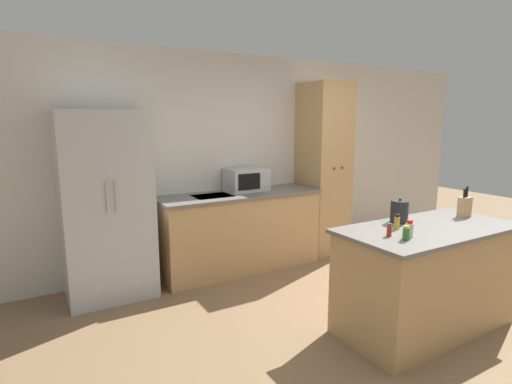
{
  "coord_description": "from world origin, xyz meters",
  "views": [
    {
      "loc": [
        -2.82,
        -2.18,
        1.79
      ],
      "look_at": [
        -0.73,
        1.4,
        1.05
      ],
      "focal_mm": 28.0,
      "sensor_mm": 36.0,
      "label": 1
    }
  ],
  "objects": [
    {
      "name": "spice_bottle_green_herb",
      "position": [
        -0.21,
        -0.01,
        0.97
      ],
      "size": [
        0.04,
        0.04,
        0.12
      ],
      "color": "gold",
      "rests_on": "kitchen_island"
    },
    {
      "name": "knife_block",
      "position": [
        0.68,
        -0.03,
        1.01
      ],
      "size": [
        0.12,
        0.07,
        0.28
      ],
      "color": "tan",
      "rests_on": "kitchen_island"
    },
    {
      "name": "refrigerator",
      "position": [
        -2.14,
        1.98,
        0.95
      ],
      "size": [
        0.85,
        0.67,
        1.89
      ],
      "color": "#B7BABC",
      "rests_on": "ground_plane"
    },
    {
      "name": "spice_bottle_tall_dark",
      "position": [
        -0.32,
        -0.22,
        0.97
      ],
      "size": [
        0.06,
        0.06,
        0.14
      ],
      "color": "beige",
      "rests_on": "kitchen_island"
    },
    {
      "name": "microwave",
      "position": [
        -0.46,
        2.1,
        1.08
      ],
      "size": [
        0.49,
        0.36,
        0.28
      ],
      "color": "#B2B5B7",
      "rests_on": "back_counter"
    },
    {
      "name": "spice_bottle_short_red",
      "position": [
        -0.4,
        -0.26,
        0.96
      ],
      "size": [
        0.05,
        0.05,
        0.11
      ],
      "color": "#337033",
      "rests_on": "kitchen_island"
    },
    {
      "name": "kettle",
      "position": [
        -0.02,
        0.13,
        1.01
      ],
      "size": [
        0.15,
        0.15,
        0.22
      ],
      "color": "#232326",
      "rests_on": "kitchen_island"
    },
    {
      "name": "ground_plane",
      "position": [
        0.0,
        0.0,
        0.0
      ],
      "size": [
        14.0,
        14.0,
        0.0
      ],
      "primitive_type": "plane",
      "color": "#846647"
    },
    {
      "name": "kitchen_island",
      "position": [
        0.09,
        -0.1,
        0.46
      ],
      "size": [
        1.6,
        0.79,
        0.91
      ],
      "color": "tan",
      "rests_on": "ground_plane"
    },
    {
      "name": "back_counter",
      "position": [
        -0.62,
        1.99,
        0.47
      ],
      "size": [
        2.0,
        0.67,
        0.94
      ],
      "color": "tan",
      "rests_on": "ground_plane"
    },
    {
      "name": "wall_back",
      "position": [
        0.0,
        2.33,
        1.3
      ],
      "size": [
        7.2,
        0.06,
        2.6
      ],
      "color": "beige",
      "rests_on": "ground_plane"
    },
    {
      "name": "pantry_cabinet",
      "position": [
        0.68,
        2.01,
        1.14
      ],
      "size": [
        0.56,
        0.61,
        2.28
      ],
      "color": "tan",
      "rests_on": "ground_plane"
    },
    {
      "name": "spice_bottle_amber_oil",
      "position": [
        -0.43,
        -0.12,
        0.96
      ],
      "size": [
        0.04,
        0.04,
        0.1
      ],
      "color": "#B2281E",
      "rests_on": "kitchen_island"
    }
  ]
}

